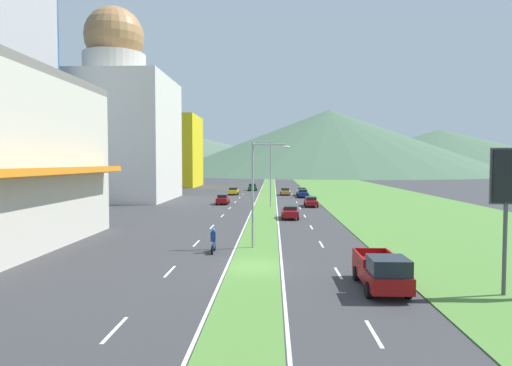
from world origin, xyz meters
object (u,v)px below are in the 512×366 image
car_6 (223,199)px  pickup_truck_0 (382,272)px  car_1 (285,191)px  car_2 (290,212)px  motorcycle_rider (213,243)px  car_0 (311,201)px  street_lamp_mid (268,170)px  car_4 (233,191)px  car_7 (303,193)px  car_5 (253,187)px  car_3 (302,192)px  street_lamp_near (257,187)px

car_6 → pickup_truck_0: pickup_truck_0 is taller
car_1 → car_2: size_ratio=0.97×
pickup_truck_0 → motorcycle_rider: (-10.03, 9.26, -0.24)m
car_0 → car_2: bearing=-14.3°
street_lamp_mid → car_4: (-7.40, 24.60, -4.80)m
car_7 → motorcycle_rider: bearing=-11.0°
car_5 → pickup_truck_0: (10.42, -80.69, 0.17)m
car_3 → motorcycle_rider: size_ratio=2.27×
car_0 → car_3: (0.02, 22.02, 0.04)m
street_lamp_near → car_0: street_lamp_near is taller
street_lamp_mid → car_2: bearing=-78.5°
motorcycle_rider → car_6: bearing=5.5°
car_2 → car_5: (-6.78, 51.51, 0.05)m
street_lamp_near → pickup_truck_0: street_lamp_near is taller
car_0 → motorcycle_rider: motorcycle_rider is taller
car_5 → car_6: (-3.19, -33.91, -0.02)m
car_1 → car_3: bearing=73.2°
street_lamp_mid → motorcycle_rider: street_lamp_mid is taller
car_0 → car_5: size_ratio=1.00×
car_0 → car_4: size_ratio=1.12×
car_0 → car_1: size_ratio=1.14×
street_lamp_near → street_lamp_mid: bearing=89.0°
car_0 → motorcycle_rider: bearing=-16.3°
car_0 → car_2: (-3.68, -14.47, 0.02)m
car_0 → street_lamp_near: bearing=-12.0°
car_5 → motorcycle_rider: motorcycle_rider is taller
street_lamp_mid → car_3: size_ratio=2.13×
street_lamp_near → car_2: 18.83m
car_3 → motorcycle_rider: motorcycle_rider is taller
street_lamp_near → car_2: size_ratio=1.90×
car_4 → motorcycle_rider: (3.70, -57.70, -0.02)m
street_lamp_mid → car_7: 19.94m
car_4 → pickup_truck_0: pickup_truck_0 is taller
car_4 → car_6: bearing=-179.7°
street_lamp_mid → car_2: street_lamp_mid is taller
street_lamp_near → car_4: bearing=97.0°
car_6 → motorcycle_rider: 37.69m
street_lamp_mid → car_2: 14.28m
street_lamp_mid → car_2: size_ratio=2.26×
pickup_truck_0 → motorcycle_rider: size_ratio=2.70×
car_2 → motorcycle_rider: size_ratio=2.15×
street_lamp_near → car_3: street_lamp_near is taller
car_4 → motorcycle_rider: 57.82m
street_lamp_mid → pickup_truck_0: bearing=-81.5°
car_2 → car_6: (-9.97, 17.60, 0.02)m
car_2 → car_3: car_3 is taller
street_lamp_mid → car_0: (6.37, 1.29, -4.82)m
car_0 → car_4: bearing=-149.4°
street_lamp_near → motorcycle_rider: size_ratio=4.08×
car_2 → car_4: 39.10m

